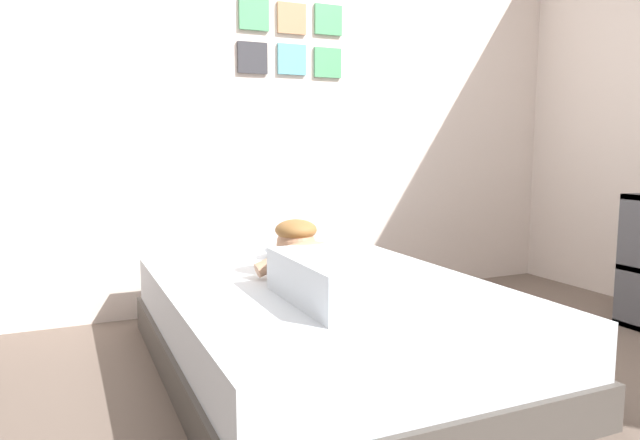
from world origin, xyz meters
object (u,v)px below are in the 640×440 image
object	(u,v)px
bed	(326,327)
coffee_cup	(329,255)
pillow	(309,247)
person_lying	(328,268)
cell_phone	(397,302)

from	to	relation	value
bed	coffee_cup	xyz separation A→B (m)	(0.23, 0.45, 0.24)
coffee_cup	pillow	bearing A→B (deg)	103.76
pillow	coffee_cup	size ratio (longest dim) A/B	4.16
person_lying	pillow	bearing A→B (deg)	72.58
person_lying	coffee_cup	xyz separation A→B (m)	(0.29, 0.60, -0.07)
bed	pillow	world-z (taller)	pillow
bed	cell_phone	bearing A→B (deg)	-73.81
pillow	cell_phone	xyz separation A→B (m)	(-0.06, -1.04, -0.05)
bed	pillow	distance (m)	0.70
person_lying	cell_phone	world-z (taller)	person_lying
bed	pillow	xyz separation A→B (m)	(0.18, 0.63, 0.26)
pillow	bed	bearing A→B (deg)	-106.16
pillow	coffee_cup	world-z (taller)	pillow
bed	person_lying	bearing A→B (deg)	-112.75
bed	cell_phone	xyz separation A→B (m)	(0.12, -0.41, 0.21)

